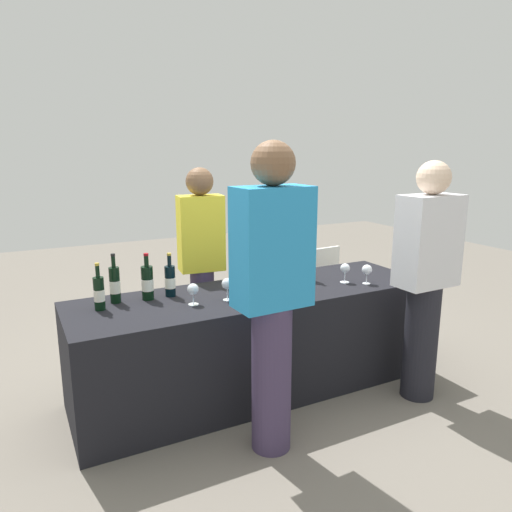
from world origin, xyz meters
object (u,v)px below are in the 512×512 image
at_px(wine_bottle_2, 147,283).
at_px(wine_bottle_4, 256,270).
at_px(wine_glass_3, 272,278).
at_px(wine_glass_1, 227,284).
at_px(menu_board, 313,288).
at_px(wine_bottle_6, 306,264).
at_px(wine_bottle_3, 170,281).
at_px(wine_bottle_5, 280,267).
at_px(server_pouring, 202,259).
at_px(wine_glass_0, 193,290).
at_px(wine_glass_4, 345,269).
at_px(guest_1, 426,275).
at_px(guest_0, 272,290).
at_px(wine_bottle_1, 115,285).
at_px(wine_glass_2, 250,284).
at_px(wine_bottle_0, 99,293).
at_px(wine_glass_5, 367,270).

bearing_deg(wine_bottle_2, wine_bottle_4, -1.22).
xyz_separation_m(wine_bottle_4, wine_glass_3, (0.02, -0.20, -0.01)).
distance_m(wine_glass_1, menu_board, 1.69).
xyz_separation_m(wine_bottle_6, menu_board, (0.59, 0.78, -0.48)).
xyz_separation_m(wine_bottle_3, wine_bottle_5, (0.82, -0.05, 0.01)).
height_order(wine_bottle_5, server_pouring, server_pouring).
distance_m(wine_glass_0, wine_glass_3, 0.58).
distance_m(wine_glass_1, wine_glass_4, 0.94).
bearing_deg(guest_1, wine_glass_0, 158.34).
xyz_separation_m(guest_0, menu_board, (1.30, 1.53, -0.57)).
xyz_separation_m(wine_bottle_1, wine_bottle_3, (0.35, -0.03, -0.01)).
xyz_separation_m(wine_bottle_2, wine_glass_4, (1.39, -0.27, -0.01)).
height_order(wine_bottle_4, menu_board, wine_bottle_4).
distance_m(wine_glass_0, server_pouring, 0.73).
distance_m(wine_bottle_5, wine_glass_2, 0.46).
relative_size(wine_glass_2, wine_glass_4, 1.01).
distance_m(wine_bottle_2, menu_board, 1.97).
height_order(wine_bottle_0, wine_glass_2, wine_bottle_0).
bearing_deg(wine_glass_4, wine_bottle_1, 169.43).
height_order(wine_glass_3, wine_glass_4, wine_glass_4).
distance_m(guest_0, guest_1, 1.20).
distance_m(wine_bottle_3, wine_bottle_6, 1.03).
bearing_deg(wine_glass_1, wine_glass_5, -6.15).
height_order(wine_bottle_1, wine_glass_1, wine_bottle_1).
distance_m(wine_glass_0, wine_glass_4, 1.17).
distance_m(wine_glass_5, guest_1, 0.44).
relative_size(wine_bottle_4, wine_bottle_6, 0.89).
distance_m(wine_bottle_1, wine_bottle_6, 1.38).
bearing_deg(guest_1, wine_glass_3, 146.25).
bearing_deg(wine_glass_2, wine_glass_3, 21.52).
bearing_deg(wine_bottle_1, server_pouring, 27.90).
bearing_deg(wine_bottle_0, guest_1, -19.42).
bearing_deg(wine_glass_1, wine_bottle_6, 14.27).
distance_m(wine_bottle_1, guest_1, 2.04).
bearing_deg(wine_glass_1, wine_bottle_2, 150.82).
distance_m(wine_bottle_0, wine_bottle_2, 0.32).
bearing_deg(wine_bottle_4, guest_1, -40.30).
bearing_deg(guest_0, wine_bottle_5, 54.81).
height_order(wine_bottle_0, wine_bottle_2, wine_bottle_2).
bearing_deg(wine_glass_0, wine_glass_1, -3.59).
distance_m(wine_bottle_2, guest_0, 0.95).
xyz_separation_m(wine_bottle_3, wine_bottle_6, (1.03, -0.07, 0.02)).
height_order(wine_glass_0, wine_glass_4, wine_glass_4).
bearing_deg(wine_bottle_3, wine_bottle_2, -178.73).
distance_m(wine_bottle_3, wine_glass_1, 0.40).
xyz_separation_m(wine_glass_2, server_pouring, (-0.06, 0.73, 0.02)).
relative_size(wine_bottle_5, wine_glass_0, 2.29).
relative_size(wine_glass_0, wine_glass_5, 0.96).
height_order(wine_bottle_2, wine_bottle_3, wine_bottle_2).
xyz_separation_m(wine_bottle_1, wine_glass_3, (1.00, -0.25, -0.02)).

